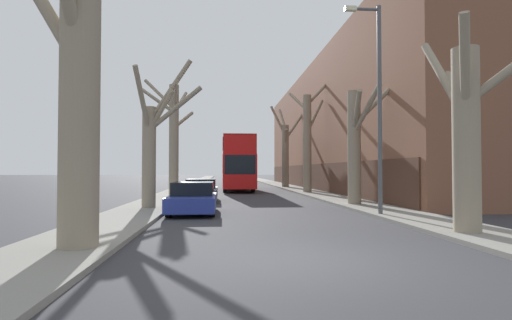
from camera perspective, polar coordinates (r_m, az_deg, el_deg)
ground_plane at (r=7.80m, az=7.78°, el=-14.29°), size 300.00×300.00×0.00m
sidewalk_left at (r=57.55m, az=-8.30°, el=-3.14°), size 2.37×120.00×0.12m
sidewalk_right at (r=57.84m, az=1.79°, el=-3.15°), size 2.37×120.00×0.12m
building_facade_right at (r=39.67m, az=14.15°, el=4.21°), size 10.08×44.91×11.30m
street_tree_left_0 at (r=9.37m, az=-23.94°, el=9.40°), size 2.89×3.28×8.46m
street_tree_left_1 at (r=17.92m, az=-14.63°, el=2.04°), size 2.76×2.06×6.56m
street_tree_left_2 at (r=26.36m, az=-11.73°, el=3.65°), size 3.29×3.78×7.74m
street_tree_right_0 at (r=11.99m, az=28.05°, el=4.38°), size 3.71×3.85×5.87m
street_tree_right_1 at (r=19.97m, az=14.08°, el=2.41°), size 2.15×2.72×5.78m
street_tree_right_2 at (r=30.30m, az=7.39°, el=3.02°), size 3.06×2.81×8.76m
street_tree_right_3 at (r=39.62m, az=4.23°, el=1.31°), size 3.55×2.46×8.13m
double_decker_bus at (r=34.70m, az=-2.70°, el=-0.18°), size 2.56×11.05×4.46m
parked_car_0 at (r=16.34m, az=-9.00°, el=-5.43°), size 1.83×4.09×1.26m
parked_car_1 at (r=22.65m, az=-7.85°, el=-4.34°), size 1.80×4.28×1.24m
lamp_post at (r=15.82m, az=16.90°, el=8.43°), size 1.40×0.20×7.96m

